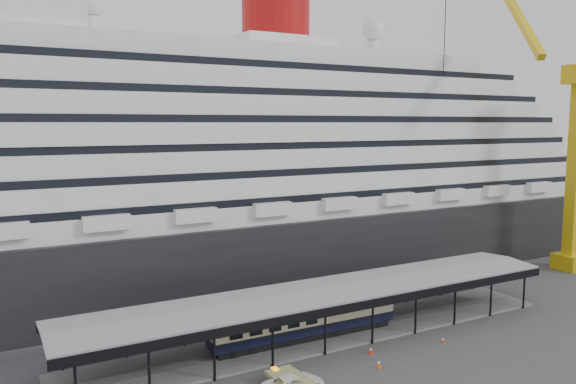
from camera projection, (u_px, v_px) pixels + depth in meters
name	position (u px, v px, depth m)	size (l,w,h in m)	color
ground	(354.00, 352.00, 55.72)	(200.00, 200.00, 0.00)	#39393B
cruise_ship	(227.00, 153.00, 81.31)	(130.00, 30.00, 43.90)	black
platform_canopy	(327.00, 314.00, 59.77)	(56.00, 9.18, 5.30)	slate
crane_yellow	(570.00, 141.00, 84.96)	(23.83, 18.78, 47.60)	gold
port_truck	(294.00, 384.00, 47.36)	(2.52, 5.46, 1.52)	white
pullman_carriage	(305.00, 317.00, 58.43)	(21.01, 3.11, 20.58)	black
traffic_cone_left	(371.00, 350.00, 55.25)	(0.47, 0.47, 0.78)	red
traffic_cone_mid	(379.00, 364.00, 52.10)	(0.56, 0.56, 0.83)	#D7510B
traffic_cone_right	(443.00, 340.00, 58.03)	(0.34, 0.34, 0.66)	red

